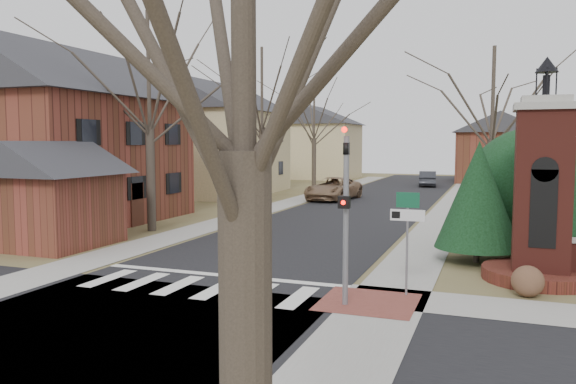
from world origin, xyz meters
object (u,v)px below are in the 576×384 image
at_px(sign_post, 407,223).
at_px(brick_gate_monument, 541,207).
at_px(traffic_signal_pole, 346,202).
at_px(pickup_truck, 333,189).
at_px(distant_car, 428,179).

xyz_separation_m(sign_post, brick_gate_monument, (3.41, 3.01, 0.22)).
xyz_separation_m(traffic_signal_pole, sign_post, (1.29, 1.41, -0.64)).
distance_m(traffic_signal_pole, brick_gate_monument, 6.47).
xyz_separation_m(traffic_signal_pole, pickup_truck, (-7.25, 24.70, -1.80)).
bearing_deg(sign_post, traffic_signal_pole, -132.43).
distance_m(sign_post, distant_car, 38.25).
relative_size(sign_post, pickup_truck, 0.48).
relative_size(traffic_signal_pole, sign_post, 1.64).
distance_m(sign_post, pickup_truck, 24.83).
relative_size(sign_post, distant_car, 0.65).
height_order(traffic_signal_pole, brick_gate_monument, brick_gate_monument).
height_order(traffic_signal_pole, distant_car, traffic_signal_pole).
bearing_deg(distant_car, brick_gate_monument, 95.46).
distance_m(traffic_signal_pole, pickup_truck, 25.81).
height_order(sign_post, brick_gate_monument, brick_gate_monument).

